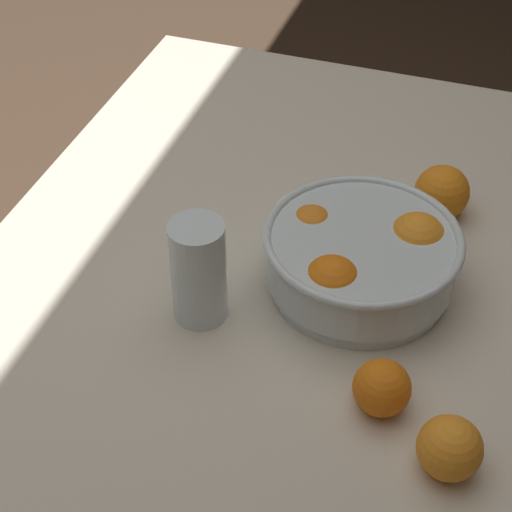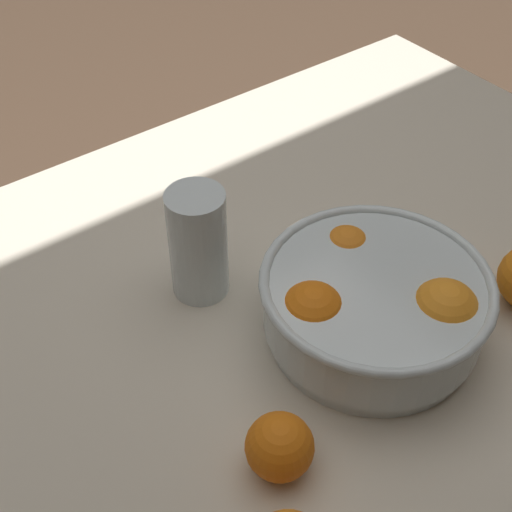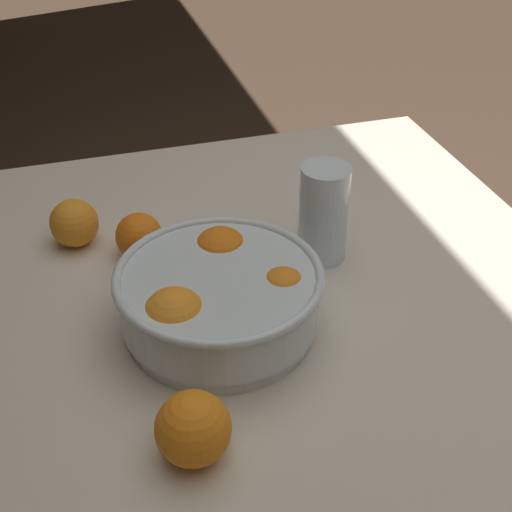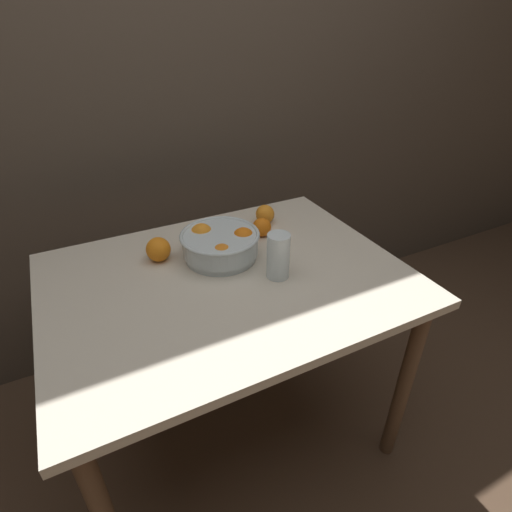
% 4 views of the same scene
% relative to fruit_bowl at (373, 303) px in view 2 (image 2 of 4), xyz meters
% --- Properties ---
extents(dining_table, '(1.10, 0.83, 0.75)m').
position_rel_fruit_bowl_xyz_m(dining_table, '(-0.03, -0.11, -0.14)').
color(dining_table, beige).
rests_on(dining_table, ground_plane).
extents(fruit_bowl, '(0.26, 0.26, 0.10)m').
position_rel_fruit_bowl_xyz_m(fruit_bowl, '(0.00, 0.00, 0.00)').
color(fruit_bowl, silver).
rests_on(fruit_bowl, dining_table).
extents(juice_glass, '(0.07, 0.07, 0.15)m').
position_rel_fruit_bowl_xyz_m(juice_glass, '(0.11, -0.18, 0.01)').
color(juice_glass, '#F4A314').
rests_on(juice_glass, dining_table).
extents(orange_loose_near_bowl, '(0.07, 0.07, 0.07)m').
position_rel_fruit_bowl_xyz_m(orange_loose_near_bowl, '(0.19, 0.07, -0.02)').
color(orange_loose_near_bowl, orange).
rests_on(orange_loose_near_bowl, dining_table).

